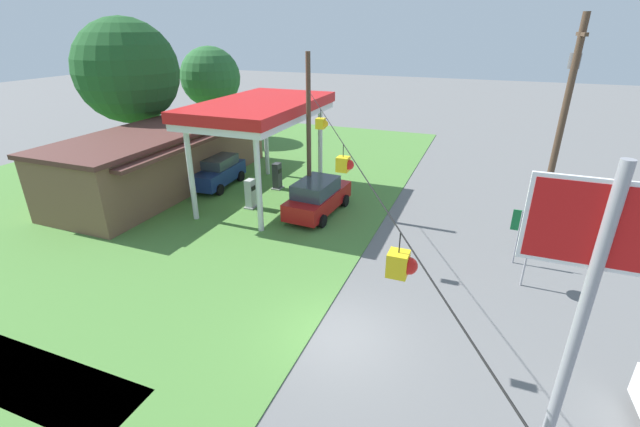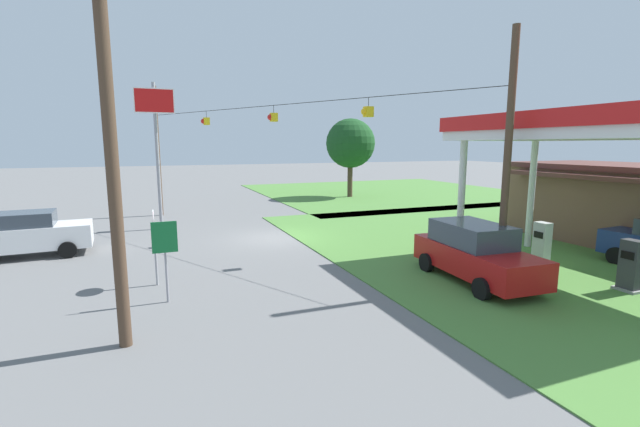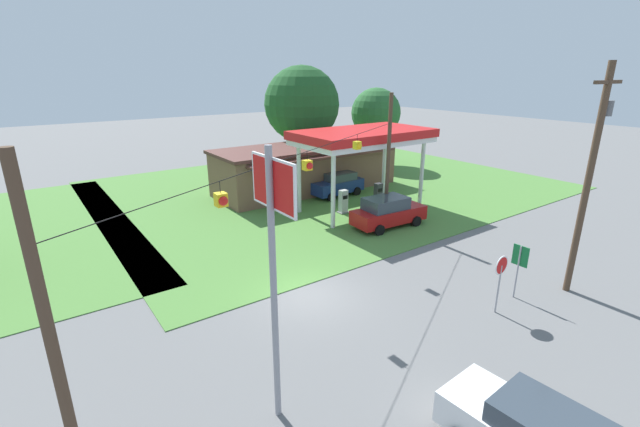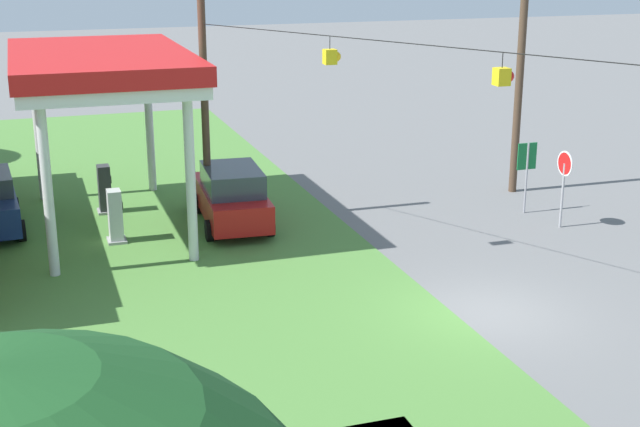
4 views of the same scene
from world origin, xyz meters
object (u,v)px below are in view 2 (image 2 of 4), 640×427
Objects in this scene: fuel_pump_near at (542,245)px; route_sign at (165,245)px; fuel_pump_far at (630,267)px; utility_pole_main at (107,100)px; car_on_crossroad at (26,234)px; gas_station_canopy at (594,129)px; stop_sign_roadside at (154,231)px; tree_west_verge at (350,144)px; stop_sign_overhead at (156,126)px; car_at_pumps_front at (475,252)px.

route_sign is at bearing -94.92° from fuel_pump_near.
utility_pole_main reaches higher than fuel_pump_far.
utility_pole_main reaches higher than car_on_crossroad.
car_on_crossroad is at bearing -119.29° from gas_station_canopy.
tree_west_verge is (-19.11, 16.26, 2.83)m from stop_sign_roadside.
gas_station_canopy is 14.45m from utility_pole_main.
fuel_pump_near and fuel_pump_far have the same top height.
stop_sign_roadside reaches higher than fuel_pump_near.
gas_station_canopy is at bearing 42.33° from stop_sign_overhead.
tree_west_verge is (-23.45, 17.04, -0.82)m from utility_pole_main.
stop_sign_overhead reaches higher than car_at_pumps_front.
stop_sign_overhead is 0.79× the size of utility_pole_main.
stop_sign_overhead is at bearing 175.11° from utility_pole_main.
utility_pole_main is (0.80, -10.70, 4.47)m from car_at_pumps_front.
fuel_pump_far is at bearing -36.38° from car_on_crossroad.
car_at_pumps_front is (-1.04, -3.74, -4.08)m from gas_station_canopy.
fuel_pump_near is (-1.63, -0.00, -4.29)m from gas_station_canopy.
stop_sign_overhead is (-13.47, -9.48, 4.51)m from car_at_pumps_front.
utility_pole_main is (14.27, -1.22, -0.03)m from stop_sign_overhead.
car_at_pumps_front is 17.08m from stop_sign_overhead.
stop_sign_roadside is at bearing -172.01° from route_sign.
tree_west_verge reaches higher than car_at_pumps_front.
route_sign is 0.35× the size of tree_west_verge.
utility_pole_main reaches higher than stop_sign_roadside.
route_sign reaches higher than car_on_crossroad.
stop_sign_overhead is at bearing -134.27° from fuel_pump_near.
utility_pole_main is (-0.24, -14.44, 0.39)m from gas_station_canopy.
fuel_pump_near is 20.47m from car_on_crossroad.
stop_sign_overhead is at bearing -140.68° from fuel_pump_far.
gas_station_canopy is 0.96× the size of utility_pole_main.
route_sign is (-1.74, -9.67, 0.72)m from car_at_pumps_front.
fuel_pump_near is at bearing 45.73° from stop_sign_overhead.
stop_sign_roadside is 1.82m from route_sign.
gas_station_canopy is at bearing -32.69° from car_on_crossroad.
gas_station_canopy reaches higher than car_on_crossroad.
gas_station_canopy is at bearing -108.53° from stop_sign_roadside.
fuel_pump_near is 19.05m from stop_sign_overhead.
car_at_pumps_front is at bearing -105.49° from gas_station_canopy.
car_at_pumps_front is 0.51× the size of utility_pole_main.
tree_west_verge is (-25.31, 2.60, 3.86)m from fuel_pump_far.
car_at_pumps_front is (-2.66, -3.74, 0.21)m from fuel_pump_far.
fuel_pump_far is 4.59m from car_at_pumps_front.
stop_sign_roadside is 0.32× the size of stop_sign_overhead.
stop_sign_roadside is 0.26× the size of utility_pole_main.
fuel_pump_far is 0.24× the size of tree_west_verge.
utility_pole_main is (4.34, -0.77, 3.65)m from stop_sign_roadside.
gas_station_canopy is 1.38× the size of tree_west_verge.
stop_sign_overhead is 3.23× the size of route_sign.
car_on_crossroad is (-12.01, -18.50, 0.18)m from fuel_pump_far.
car_at_pumps_front is 0.64× the size of stop_sign_overhead.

